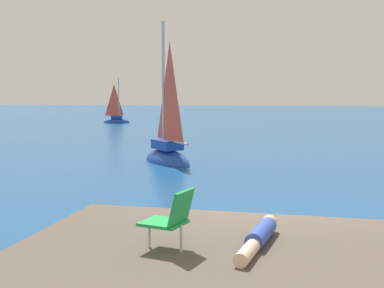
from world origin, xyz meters
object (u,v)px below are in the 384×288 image
Objects in this scene: sailboat_near at (167,155)px; person_sunbather at (259,237)px; sailboat_far at (116,120)px; beach_chair at (171,217)px.

sailboat_near is 3.52× the size of person_sunbather.
beach_chair is at bearing -85.72° from sailboat_far.
person_sunbather is 2.18× the size of beach_chair.
person_sunbather is at bearing 158.61° from sailboat_near.
sailboat_near reaches higher than person_sunbather.
beach_chair is at bearing -58.37° from person_sunbather.
sailboat_far reaches higher than beach_chair.
person_sunbather is 1.22m from beach_chair.
sailboat_near is 14.12m from beach_chair.
sailboat_far is at bearing -16.26° from sailboat_near.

